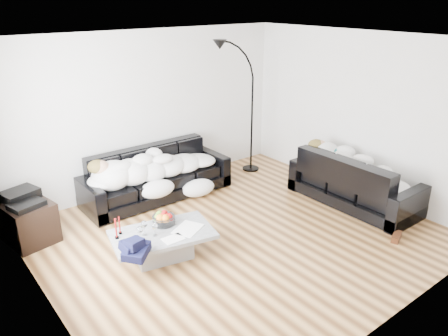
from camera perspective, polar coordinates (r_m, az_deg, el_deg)
ground at (r=6.10m, az=1.76°, el=-8.71°), size 5.00×5.00×0.00m
wall_back at (r=7.35m, az=-9.51°, el=7.34°), size 5.00×0.02×2.60m
wall_left at (r=4.49m, az=-23.44°, el=-3.66°), size 0.02×4.50×2.60m
wall_right at (r=7.35m, az=17.14°, el=6.68°), size 0.02×4.50×2.60m
ceiling at (r=5.28m, az=2.10°, el=16.41°), size 5.00×5.00×0.00m
sofa_back at (r=7.11m, az=-8.76°, el=-0.79°), size 2.41×0.84×0.79m
sofa_right at (r=7.09m, az=16.71°, el=-1.46°), size 0.86×2.01×0.81m
sleeper_back at (r=6.99m, az=-8.66°, el=0.83°), size 2.04×0.71×0.41m
sleeper_right at (r=7.01m, az=16.90°, el=0.22°), size 0.73×1.72×0.42m
teal_cushion at (r=7.28m, az=12.77°, el=2.18°), size 0.42×0.38×0.20m
coffee_table at (r=5.58m, az=-7.96°, el=-9.94°), size 1.36×0.97×0.36m
fruit_bowl at (r=5.63m, az=-7.90°, el=-6.44°), size 0.29×0.29×0.18m
wine_glass_a at (r=5.42m, az=-10.37°, el=-7.72°), size 0.09×0.09×0.19m
wine_glass_b at (r=5.32m, az=-10.92°, el=-8.39°), size 0.08×0.08×0.18m
wine_glass_c at (r=5.39m, az=-9.03°, el=-7.93°), size 0.09×0.09×0.17m
candle_left at (r=5.40m, az=-13.92°, el=-7.70°), size 0.05×0.05×0.27m
candle_right at (r=5.50m, az=-13.48°, el=-7.33°), size 0.04×0.04×0.23m
newspaper_a at (r=5.52m, az=-4.74°, el=-7.88°), size 0.46×0.42×0.01m
newspaper_b at (r=5.33m, az=-6.66°, el=-9.16°), size 0.26×0.19×0.01m
navy_jacket at (r=4.99m, az=-11.79°, el=-9.74°), size 0.40×0.36×0.16m
shoes at (r=6.48m, az=21.45°, el=-7.87°), size 0.48×0.38×0.10m
av_cabinet at (r=6.44m, az=-24.42°, el=-6.26°), size 0.69×0.89×0.55m
stereo at (r=6.30m, az=-24.90°, el=-3.51°), size 0.52×0.45×0.13m
floor_lamp at (r=7.97m, az=3.67°, el=6.97°), size 0.80×0.38×2.13m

